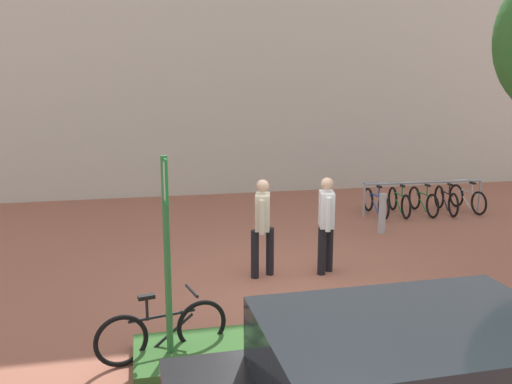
{
  "coord_description": "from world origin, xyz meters",
  "views": [
    {
      "loc": [
        -2.38,
        -8.37,
        3.43
      ],
      "look_at": [
        -0.32,
        1.44,
        1.33
      ],
      "focal_mm": 38.89,
      "sensor_mm": 36.0,
      "label": 1
    }
  ],
  "objects_px": {
    "bike_at_sign": "(163,331)",
    "bike_rack_cluster": "(423,200)",
    "bollard_steel": "(382,213)",
    "parking_sign_post": "(166,232)",
    "person_shirt_white": "(326,219)",
    "person_casual_tan": "(263,222)"
  },
  "relations": [
    {
      "from": "bike_at_sign",
      "to": "bollard_steel",
      "type": "height_order",
      "value": "bollard_steel"
    },
    {
      "from": "bollard_steel",
      "to": "person_casual_tan",
      "type": "height_order",
      "value": "person_casual_tan"
    },
    {
      "from": "person_shirt_white",
      "to": "bike_rack_cluster",
      "type": "bearing_deg",
      "value": 43.53
    },
    {
      "from": "bike_at_sign",
      "to": "bike_rack_cluster",
      "type": "bearing_deg",
      "value": 42.04
    },
    {
      "from": "bike_rack_cluster",
      "to": "person_shirt_white",
      "type": "relative_size",
      "value": 1.87
    },
    {
      "from": "bike_at_sign",
      "to": "person_shirt_white",
      "type": "distance_m",
      "value": 3.9
    },
    {
      "from": "parking_sign_post",
      "to": "bollard_steel",
      "type": "relative_size",
      "value": 2.84
    },
    {
      "from": "parking_sign_post",
      "to": "bike_rack_cluster",
      "type": "bearing_deg",
      "value": 43.17
    },
    {
      "from": "bike_rack_cluster",
      "to": "bollard_steel",
      "type": "xyz_separation_m",
      "value": [
        -1.79,
        -1.5,
        0.1
      ]
    },
    {
      "from": "parking_sign_post",
      "to": "bollard_steel",
      "type": "bearing_deg",
      "value": 44.28
    },
    {
      "from": "bike_at_sign",
      "to": "person_shirt_white",
      "type": "height_order",
      "value": "person_shirt_white"
    },
    {
      "from": "parking_sign_post",
      "to": "person_casual_tan",
      "type": "relative_size",
      "value": 1.49
    },
    {
      "from": "bike_rack_cluster",
      "to": "person_casual_tan",
      "type": "bearing_deg",
      "value": -144.13
    },
    {
      "from": "bike_at_sign",
      "to": "bike_rack_cluster",
      "type": "relative_size",
      "value": 0.51
    },
    {
      "from": "bollard_steel",
      "to": "parking_sign_post",
      "type": "bearing_deg",
      "value": -135.72
    },
    {
      "from": "bike_at_sign",
      "to": "person_casual_tan",
      "type": "relative_size",
      "value": 0.96
    },
    {
      "from": "bike_at_sign",
      "to": "bollard_steel",
      "type": "relative_size",
      "value": 1.83
    },
    {
      "from": "bike_rack_cluster",
      "to": "person_casual_tan",
      "type": "xyz_separation_m",
      "value": [
        -4.97,
        -3.59,
        0.64
      ]
    },
    {
      "from": "person_casual_tan",
      "to": "person_shirt_white",
      "type": "relative_size",
      "value": 1.0
    },
    {
      "from": "parking_sign_post",
      "to": "bollard_steel",
      "type": "height_order",
      "value": "parking_sign_post"
    },
    {
      "from": "bollard_steel",
      "to": "person_shirt_white",
      "type": "height_order",
      "value": "person_shirt_white"
    },
    {
      "from": "parking_sign_post",
      "to": "person_shirt_white",
      "type": "bearing_deg",
      "value": 42.69
    }
  ]
}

